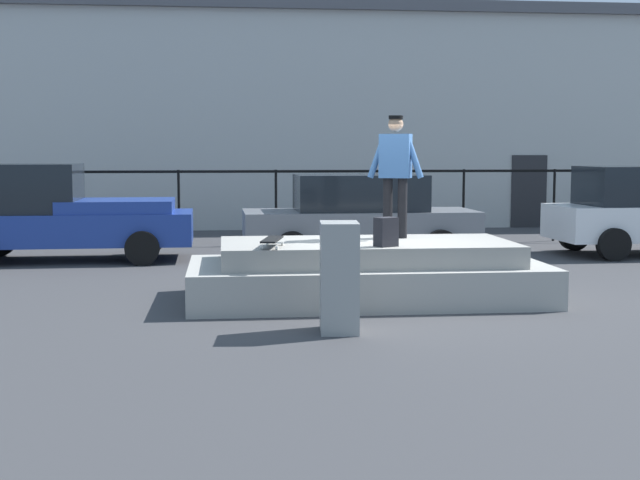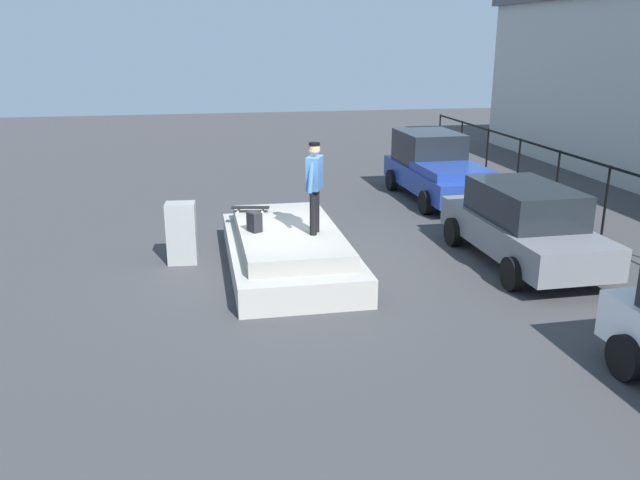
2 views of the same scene
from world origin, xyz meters
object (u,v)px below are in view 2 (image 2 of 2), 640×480
(skateboard, at_px, (250,208))
(skateboarder, at_px, (315,181))
(car_grey_sedan_mid, at_px, (523,224))
(backpack, at_px, (254,222))
(car_blue_pickup_near, at_px, (436,167))
(utility_box, at_px, (182,233))

(skateboard, bearing_deg, skateboarder, 30.42)
(car_grey_sedan_mid, bearing_deg, backpack, -95.17)
(car_blue_pickup_near, relative_size, car_grey_sedan_mid, 1.05)
(skateboarder, xyz_separation_m, utility_box, (-1.17, -2.59, -1.23))
(car_blue_pickup_near, bearing_deg, car_grey_sedan_mid, -2.84)
(skateboard, xyz_separation_m, backpack, (1.52, -0.05, 0.09))
(skateboard, relative_size, utility_box, 0.66)
(backpack, xyz_separation_m, car_grey_sedan_mid, (0.50, 5.49, -0.19))
(car_blue_pickup_near, xyz_separation_m, car_grey_sedan_mid, (5.86, -0.29, -0.07))
(skateboard, distance_m, utility_box, 1.68)
(car_blue_pickup_near, bearing_deg, skateboarder, -39.06)
(car_blue_pickup_near, xyz_separation_m, utility_box, (4.54, -7.22, -0.27))
(skateboarder, distance_m, car_grey_sedan_mid, 4.46)
(car_grey_sedan_mid, distance_m, utility_box, 7.06)
(utility_box, bearing_deg, skateboarder, 70.31)
(backpack, bearing_deg, car_grey_sedan_mid, 56.63)
(backpack, xyz_separation_m, utility_box, (-0.82, -1.44, -0.39))
(skateboarder, bearing_deg, skateboard, -149.58)
(backpack, height_order, car_grey_sedan_mid, car_grey_sedan_mid)
(skateboarder, bearing_deg, car_grey_sedan_mid, 88.02)
(car_grey_sedan_mid, height_order, utility_box, car_grey_sedan_mid)
(utility_box, bearing_deg, car_blue_pickup_near, 126.71)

